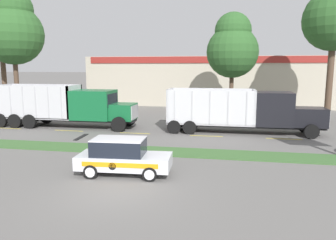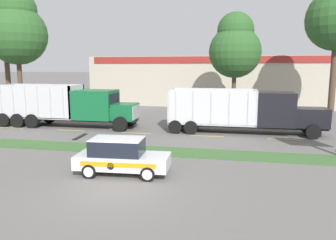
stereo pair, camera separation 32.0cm
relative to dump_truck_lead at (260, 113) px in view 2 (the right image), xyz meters
name	(u,v)px [view 2 (the right image)]	position (x,y,z in m)	size (l,w,h in m)	color
ground_plane	(114,191)	(-6.51, -13.12, -1.61)	(600.00, 600.00, 0.00)	slate
grass_verge	(153,151)	(-6.51, -6.65, -1.58)	(120.00, 2.06, 0.06)	#3D6633
centre_line_2	(11,128)	(-19.92, -1.62, -1.60)	(2.40, 0.14, 0.01)	yellow
centre_line_3	(71,130)	(-14.52, -1.62, -1.60)	(2.40, 0.14, 0.01)	yellow
centre_line_4	(136,133)	(-9.12, -1.62, -1.60)	(2.40, 0.14, 0.01)	yellow
centre_line_5	(207,136)	(-3.72, -1.62, -1.60)	(2.40, 0.14, 0.01)	yellow
centre_line_6	(285,139)	(1.68, -1.62, -1.60)	(2.40, 0.14, 0.01)	yellow
dump_truck_lead	(260,113)	(0.00, 0.00, 0.00)	(11.61, 2.63, 3.31)	black
dump_truck_mid	(80,107)	(-14.46, -0.03, 0.05)	(11.86, 2.85, 3.53)	black
rally_car	(121,156)	(-6.96, -10.98, -0.74)	(4.42, 2.07, 1.74)	silver
store_building_backdrop	(210,80)	(-5.30, 21.46, 1.55)	(30.86, 12.10, 6.31)	#BCB29E
tree_behind_left	(4,24)	(-26.99, 7.73, 8.05)	(6.58, 6.58, 13.95)	brown
tree_behind_centre	(235,47)	(-1.98, 8.04, 5.31)	(5.04, 5.04, 10.20)	brown
tree_behind_right	(16,29)	(-24.42, 6.26, 7.31)	(6.22, 6.22, 12.97)	brown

